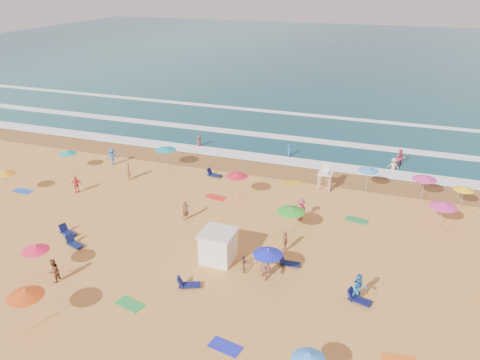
% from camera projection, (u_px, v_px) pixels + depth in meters
% --- Properties ---
extents(ground, '(220.00, 220.00, 0.00)m').
position_uv_depth(ground, '(225.00, 232.00, 34.40)').
color(ground, gold).
rests_on(ground, ground).
extents(ocean, '(220.00, 140.00, 0.18)m').
position_uv_depth(ocean, '(358.00, 56.00, 106.69)').
color(ocean, '#0C4756').
rests_on(ocean, ground).
extents(wet_sand, '(220.00, 220.00, 0.00)m').
position_uv_depth(wet_sand, '(272.00, 170.00, 45.15)').
color(wet_sand, olive).
rests_on(wet_sand, ground).
extents(surf_foam, '(200.00, 18.70, 0.05)m').
position_uv_depth(surf_foam, '(293.00, 140.00, 52.71)').
color(surf_foam, white).
rests_on(surf_foam, ground).
extents(cabana, '(2.00, 2.00, 2.00)m').
position_uv_depth(cabana, '(218.00, 247.00, 30.65)').
color(cabana, white).
rests_on(cabana, ground).
extents(cabana_roof, '(2.20, 2.20, 0.12)m').
position_uv_depth(cabana_roof, '(218.00, 233.00, 30.21)').
color(cabana_roof, silver).
rests_on(cabana_roof, cabana).
extents(bicycle, '(1.04, 1.67, 0.83)m').
position_uv_depth(bicycle, '(244.00, 262.00, 30.05)').
color(bicycle, black).
rests_on(bicycle, ground).
extents(lifeguard_stand, '(1.20, 1.20, 2.10)m').
position_uv_depth(lifeguard_stand, '(325.00, 178.00, 40.64)').
color(lifeguard_stand, white).
rests_on(lifeguard_stand, ground).
extents(beach_umbrellas, '(59.20, 25.44, 0.78)m').
position_uv_depth(beach_umbrellas, '(266.00, 204.00, 33.97)').
color(beach_umbrellas, teal).
rests_on(beach_umbrellas, ground).
extents(loungers, '(45.55, 16.84, 0.34)m').
position_uv_depth(loungers, '(300.00, 249.00, 31.93)').
color(loungers, '#101751').
rests_on(loungers, ground).
extents(towels, '(55.15, 22.21, 0.03)m').
position_uv_depth(towels, '(228.00, 242.00, 33.02)').
color(towels, '#BB1732').
rests_on(towels, ground).
extents(beachgoers, '(42.59, 27.89, 2.12)m').
position_uv_depth(beachgoers, '(257.00, 198.00, 37.65)').
color(beachgoers, '#BD2F4A').
rests_on(beachgoers, ground).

